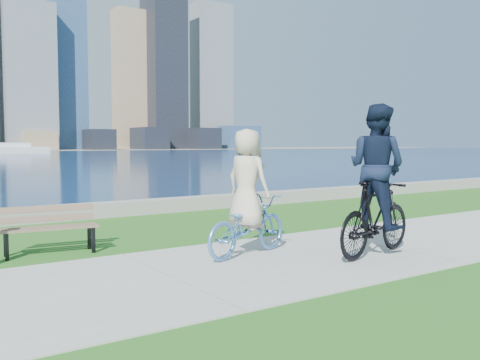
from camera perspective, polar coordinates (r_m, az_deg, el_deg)
name	(u,v)px	position (r m, az deg, el deg)	size (l,w,h in m)	color
ground	(171,278)	(7.26, -7.42, -10.37)	(320.00, 320.00, 0.00)	#1F5516
concrete_path	(170,278)	(7.26, -7.42, -10.30)	(80.00, 3.50, 0.02)	#9A9A95
seawall	(47,214)	(12.98, -19.89, -3.43)	(90.00, 0.50, 0.35)	gray
ferry_far	(4,149)	(92.88, -23.85, 3.01)	(13.30, 3.80, 1.80)	silver
park_bench	(49,225)	(9.21, -19.70, -4.53)	(1.54, 0.69, 0.77)	black
cyclist_woman	(247,209)	(8.42, 0.77, -3.08)	(1.07, 1.90, 2.00)	#5086C3
cyclist_man	(376,193)	(8.64, 14.32, -1.32)	(0.95, 2.05, 2.38)	black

